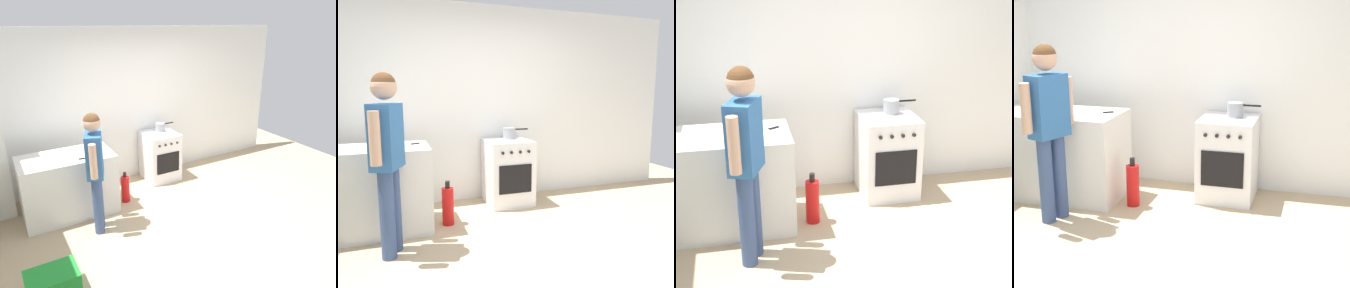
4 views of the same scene
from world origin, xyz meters
TOP-DOWN VIEW (x-y plane):
  - ground_plane at (0.00, 0.00)m, footprint 8.00×8.00m
  - back_wall at (0.00, 1.95)m, footprint 6.00×0.10m
  - counter_unit at (-1.35, 1.20)m, footprint 1.30×0.70m
  - oven_left at (0.35, 1.58)m, footprint 0.57×0.62m
  - pot at (0.40, 1.66)m, footprint 0.34×0.16m
  - knife_carving at (-0.92, 1.23)m, footprint 0.30×0.19m
  - knife_utility at (-1.22, 0.99)m, footprint 0.25×0.07m
  - person at (-1.11, 0.59)m, footprint 0.30×0.54m
  - fire_extinguisher at (-0.52, 1.10)m, footprint 0.13×0.13m

SIDE VIEW (x-z plane):
  - ground_plane at x=0.00m, z-range 0.00..0.00m
  - fire_extinguisher at x=-0.52m, z-range -0.03..0.47m
  - oven_left at x=0.35m, z-range 0.00..0.85m
  - counter_unit at x=-1.35m, z-range 0.00..0.90m
  - knife_carving at x=-0.92m, z-range 0.90..0.91m
  - knife_utility at x=-1.22m, z-range 0.90..0.91m
  - pot at x=0.40m, z-range 0.85..1.00m
  - person at x=-1.11m, z-range 0.16..1.79m
  - back_wall at x=0.00m, z-range 0.00..2.60m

